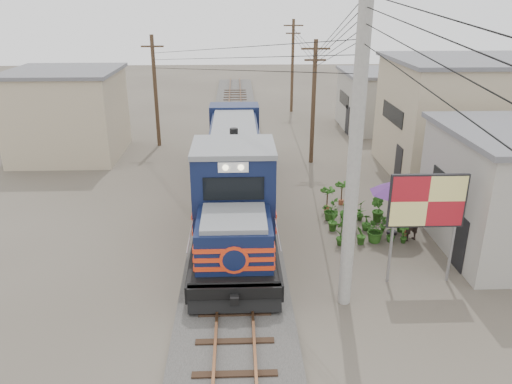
{
  "coord_description": "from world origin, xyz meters",
  "views": [
    {
      "loc": [
        0.15,
        -14.03,
        9.13
      ],
      "look_at": [
        0.83,
        3.64,
        2.2
      ],
      "focal_mm": 35.0,
      "sensor_mm": 36.0,
      "label": 1
    }
  ],
  "objects_px": {
    "billboard": "(427,204)",
    "vendor": "(412,218)",
    "locomotive": "(234,174)",
    "market_umbrella": "(397,187)"
  },
  "relations": [
    {
      "from": "billboard",
      "to": "vendor",
      "type": "relative_size",
      "value": 2.06
    },
    {
      "from": "locomotive",
      "to": "billboard",
      "type": "distance_m",
      "value": 8.96
    },
    {
      "from": "locomotive",
      "to": "billboard",
      "type": "relative_size",
      "value": 4.21
    },
    {
      "from": "locomotive",
      "to": "market_umbrella",
      "type": "relative_size",
      "value": 6.16
    },
    {
      "from": "locomotive",
      "to": "market_umbrella",
      "type": "distance_m",
      "value": 6.99
    },
    {
      "from": "locomotive",
      "to": "market_umbrella",
      "type": "xyz_separation_m",
      "value": [
        6.48,
        -2.61,
        0.29
      ]
    },
    {
      "from": "market_umbrella",
      "to": "billboard",
      "type": "bearing_deg",
      "value": -93.28
    },
    {
      "from": "vendor",
      "to": "locomotive",
      "type": "bearing_deg",
      "value": -42.99
    },
    {
      "from": "market_umbrella",
      "to": "vendor",
      "type": "height_order",
      "value": "market_umbrella"
    },
    {
      "from": "vendor",
      "to": "billboard",
      "type": "bearing_deg",
      "value": 57.48
    }
  ]
}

